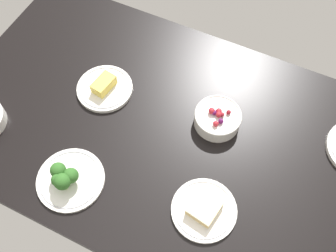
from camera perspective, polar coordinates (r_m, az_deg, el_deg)
name	(u,v)px	position (r cm, az deg, el deg)	size (l,w,h in cm)	color
dining_table	(168,132)	(127.84, 0.00, -0.87)	(151.85, 88.99, 4.00)	black
plate_broccoli	(67,179)	(119.85, -14.89, -7.64)	(21.05, 21.05, 8.31)	white
plate_sandwich	(204,209)	(114.60, 5.46, -12.36)	(19.58, 19.58, 4.37)	white
plate_cheese	(105,88)	(135.17, -9.52, 5.73)	(19.61, 19.61, 5.23)	white
bowl_berries	(217,118)	(125.77, 7.45, 1.18)	(15.47, 15.47, 7.11)	white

